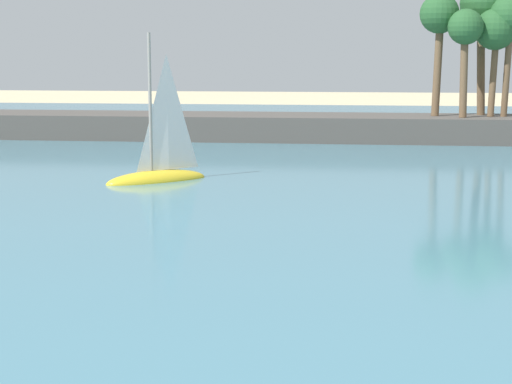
% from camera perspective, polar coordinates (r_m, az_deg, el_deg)
% --- Properties ---
extents(sea, '(220.00, 89.61, 0.06)m').
position_cam_1_polar(sea, '(55.25, 5.93, 2.99)').
color(sea, teal).
rests_on(sea, ground).
extents(palm_headland, '(113.04, 6.00, 11.92)m').
position_cam_1_polar(palm_headland, '(59.89, 4.89, 5.28)').
color(palm_headland, '#514C47').
rests_on(palm_headland, ground).
extents(sailboat_near_shore, '(5.01, 4.52, 7.55)m').
position_cam_1_polar(sailboat_near_shore, '(40.76, -6.61, 1.71)').
color(sailboat_near_shore, yellow).
rests_on(sailboat_near_shore, sea).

